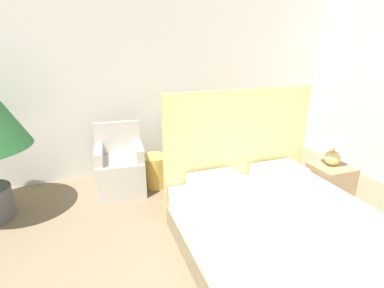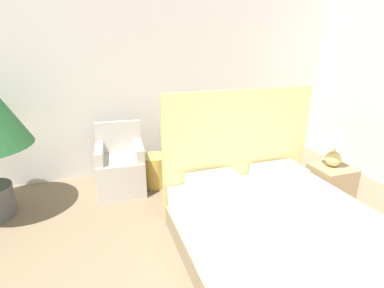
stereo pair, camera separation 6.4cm
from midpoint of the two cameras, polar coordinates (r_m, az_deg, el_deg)
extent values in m
cube|color=silver|center=(4.62, -6.06, 12.49)|extent=(10.00, 0.06, 2.90)
cube|color=#8C7A5B|center=(3.00, 18.94, -20.50)|extent=(1.74, 2.14, 0.23)
cube|color=white|center=(2.85, 19.49, -16.70)|extent=(1.71, 2.10, 0.25)
cube|color=tan|center=(3.48, 9.26, -1.91)|extent=(1.78, 0.06, 1.49)
cube|color=silver|center=(3.18, 4.90, -7.44)|extent=(0.54, 0.37, 0.14)
cube|color=silver|center=(3.55, 16.68, -5.34)|extent=(0.54, 0.37, 0.14)
cube|color=#B7B2A8|center=(4.22, -12.87, -5.72)|extent=(0.66, 0.65, 0.48)
cube|color=#B7B2A8|center=(4.31, -13.45, 1.35)|extent=(0.62, 0.11, 0.44)
cube|color=#B7B2A8|center=(4.10, -16.82, -1.83)|extent=(0.14, 0.55, 0.18)
cube|color=#B7B2A8|center=(4.10, -9.59, -1.25)|extent=(0.14, 0.55, 0.18)
cube|color=#B7B2A8|center=(4.39, -0.48, -4.19)|extent=(0.70, 0.68, 0.48)
cube|color=#B7B2A8|center=(4.48, -1.11, 2.58)|extent=(0.62, 0.14, 0.44)
cube|color=#B7B2A8|center=(4.23, -3.94, -0.36)|extent=(0.17, 0.55, 0.18)
cube|color=#B7B2A8|center=(4.32, 2.90, 0.07)|extent=(0.17, 0.55, 0.18)
cube|color=#937A56|center=(4.13, 25.20, -7.33)|extent=(0.45, 0.42, 0.53)
sphere|color=tan|center=(4.01, 25.71, -2.57)|extent=(0.19, 0.19, 0.19)
cylinder|color=tan|center=(3.97, 26.00, -0.66)|extent=(0.02, 0.02, 0.10)
cone|color=silver|center=(3.92, 26.32, 1.44)|extent=(0.32, 0.32, 0.21)
cylinder|color=gold|center=(4.30, -6.59, -5.04)|extent=(0.37, 0.37, 0.45)
camera|label=1|loc=(0.03, -89.51, 0.17)|focal=28.00mm
camera|label=2|loc=(0.03, 90.49, -0.17)|focal=28.00mm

